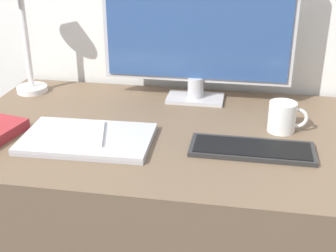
{
  "coord_description": "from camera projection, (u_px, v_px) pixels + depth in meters",
  "views": [
    {
      "loc": [
        0.12,
        -1.03,
        1.27
      ],
      "look_at": [
        -0.07,
        0.07,
        0.76
      ],
      "focal_mm": 50.0,
      "sensor_mm": 36.0,
      "label": 1
    }
  ],
  "objects": [
    {
      "name": "desk",
      "position": [
        196.0,
        233.0,
        1.48
      ],
      "size": [
        1.39,
        0.72,
        0.7
      ],
      "color": "brown",
      "rests_on": "ground_plane"
    },
    {
      "name": "monitor",
      "position": [
        197.0,
        27.0,
        1.46
      ],
      "size": [
        0.61,
        0.11,
        0.46
      ],
      "color": "#B7B7BC",
      "rests_on": "desk"
    },
    {
      "name": "keyboard",
      "position": [
        252.0,
        149.0,
        1.22
      ],
      "size": [
        0.32,
        0.12,
        0.01
      ],
      "color": "#282828",
      "rests_on": "desk"
    },
    {
      "name": "laptop",
      "position": [
        87.0,
        139.0,
        1.27
      ],
      "size": [
        0.36,
        0.23,
        0.02
      ],
      "color": "#A3A3A8",
      "rests_on": "desk"
    },
    {
      "name": "ereader",
      "position": [
        80.0,
        134.0,
        1.27
      ],
      "size": [
        0.16,
        0.18,
        0.01
      ],
      "color": "white",
      "rests_on": "laptop"
    },
    {
      "name": "desk_lamp",
      "position": [
        22.0,
        12.0,
        1.52
      ],
      "size": [
        0.1,
        0.1,
        0.4
      ],
      "color": "white",
      "rests_on": "desk"
    },
    {
      "name": "coffee_mug",
      "position": [
        283.0,
        117.0,
        1.32
      ],
      "size": [
        0.11,
        0.08,
        0.09
      ],
      "color": "white",
      "rests_on": "desk"
    }
  ]
}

